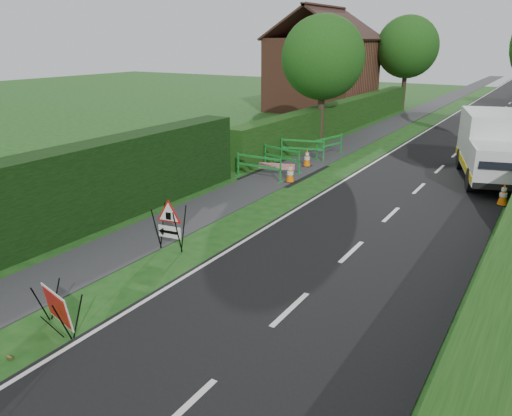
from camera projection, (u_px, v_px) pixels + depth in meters
The scene contains 23 objects.
ground at pixel (168, 299), 10.91m from camera, with size 120.00×120.00×0.00m, color #184714.
road_surface at pixel (498, 114), 37.94m from camera, with size 6.00×90.00×0.02m, color black.
footpath at pixel (425, 109), 40.66m from camera, with size 2.00×90.00×0.02m, color #2D2D30.
hedge_west_near at pixel (25, 251), 13.38m from camera, with size 1.10×18.00×2.50m, color black.
hedge_west_far at pixel (340, 130), 31.15m from camera, with size 1.00×24.00×1.80m, color #14380F.
house_west at pixel (322, 73), 39.16m from camera, with size 7.50×7.40×7.88m.
tree_nw at pixel (323, 58), 26.29m from camera, with size 4.40×4.40×6.70m.
tree_fw at pixel (407, 47), 39.10m from camera, with size 4.80×4.80×7.24m.
red_rect_sign at pixel (57, 308), 9.60m from camera, with size 1.10×0.81×0.85m.
triangle_sign at pixel (168, 221), 13.16m from camera, with size 0.94×0.94×1.21m.
works_van at pixel (495, 146), 19.76m from camera, with size 3.69×6.12×2.62m.
traffic_cone_0 at pixel (503, 194), 16.97m from camera, with size 0.38×0.38×0.79m.
traffic_cone_1 at pixel (494, 175), 19.42m from camera, with size 0.38×0.38×0.79m.
traffic_cone_2 at pixel (503, 161), 21.63m from camera, with size 0.38×0.38×0.79m.
traffic_cone_3 at pixel (290, 173), 19.73m from camera, with size 0.38×0.38×0.79m.
traffic_cone_4 at pixel (307, 158), 22.20m from camera, with size 0.38×0.38×0.79m.
ped_barrier_0 at pixel (259, 164), 20.04m from camera, with size 2.06×0.38×1.00m.
ped_barrier_1 at pixel (282, 156), 21.55m from camera, with size 2.08×0.85×1.00m.
ped_barrier_2 at pixel (303, 147), 23.31m from camera, with size 2.08×0.87×1.00m.
ped_barrier_3 at pixel (329, 144), 23.99m from camera, with size 0.77×2.09×1.00m.
redwhite_plank at pixel (276, 177), 20.64m from camera, with size 1.50×0.04×0.25m, color red.
litter_can at pixel (10, 359), 8.86m from camera, with size 0.07×0.07×0.12m, color #BF7F4C.
hatchback_car at pixel (491, 121), 30.99m from camera, with size 1.34×3.33×1.14m, color silver.
Camera 1 is at (6.71, -7.25, 5.39)m, focal length 35.00 mm.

